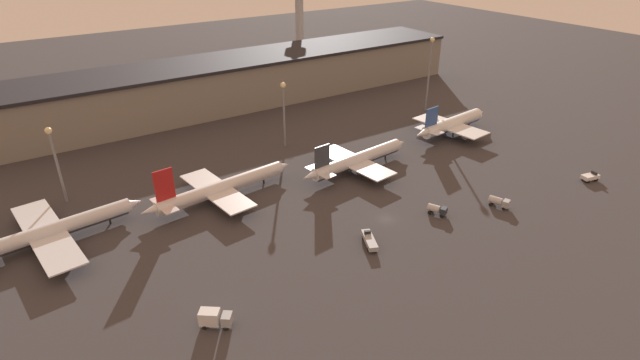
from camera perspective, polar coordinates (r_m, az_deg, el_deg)
name	(u,v)px	position (r m, az deg, el deg)	size (l,w,h in m)	color
ground	(386,219)	(129.94, 7.59, -4.47)	(600.00, 600.00, 0.00)	#383538
terminal_building	(217,84)	(210.84, -11.70, 10.67)	(225.17, 30.92, 19.06)	gray
airplane_0	(52,231)	(133.99, -28.32, -5.14)	(43.43, 36.69, 14.04)	silver
airplane_1	(221,188)	(139.39, -11.26, -0.88)	(45.78, 28.98, 13.68)	silver
airplane_2	(357,160)	(153.05, 4.29, 2.30)	(42.52, 28.37, 12.06)	silver
airplane_3	(452,124)	(185.73, 14.84, 6.20)	(38.89, 27.69, 12.73)	white
service_vehicle_0	(499,202)	(141.83, 19.76, -2.34)	(3.75, 5.72, 2.69)	#9EA3A8
service_vehicle_1	(437,209)	(133.62, 13.24, -3.29)	(3.96, 5.32, 2.61)	#282D38
service_vehicle_2	(369,240)	(119.15, 5.67, -6.85)	(5.23, 8.18, 2.67)	#9EA3A8
service_vehicle_3	(214,318)	(99.08, -11.99, -15.15)	(6.30, 5.62, 3.55)	#9EA3A8
service_vehicle_4	(590,177)	(167.56, 28.51, 0.34)	(5.52, 3.52, 2.66)	white
lamp_post_0	(55,155)	(147.56, -28.06, 2.56)	(1.80, 1.80, 21.73)	slate
lamp_post_1	(284,106)	(166.15, -4.16, 8.45)	(1.80, 1.80, 22.35)	slate
lamp_post_2	(430,66)	(204.22, 12.43, 12.60)	(1.80, 1.80, 29.30)	slate
control_tower	(299,8)	(283.19, -2.39, 19.03)	(9.00, 9.00, 47.38)	#99999E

